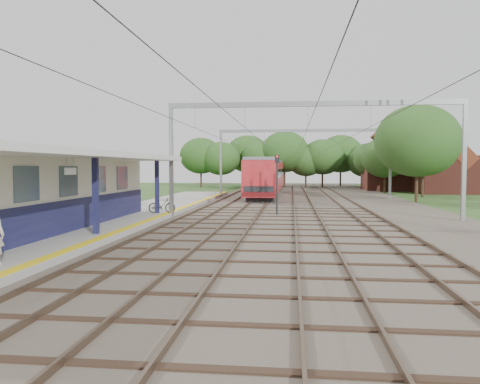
{
  "coord_description": "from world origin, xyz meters",
  "views": [
    {
      "loc": [
        2.28,
        -12.78,
        3.15
      ],
      "look_at": [
        -0.93,
        16.23,
        1.6
      ],
      "focal_mm": 35.0,
      "sensor_mm": 36.0,
      "label": 1
    }
  ],
  "objects": [
    {
      "name": "train",
      "position": [
        -0.5,
        45.34,
        2.19
      ],
      "size": [
        3.0,
        37.37,
        3.94
      ],
      "color": "black",
      "rests_on": "ballast_bed"
    },
    {
      "name": "tree_band",
      "position": [
        3.84,
        57.12,
        4.92
      ],
      "size": [
        31.72,
        30.88,
        8.82
      ],
      "color": "#382619",
      "rests_on": "ground"
    },
    {
      "name": "bicycle",
      "position": [
        -5.6,
        15.0,
        0.84
      ],
      "size": [
        1.69,
        0.89,
        0.98
      ],
      "primitive_type": "imported",
      "rotation": [
        0.0,
        0.0,
        1.85
      ],
      "color": "black",
      "rests_on": "platform"
    },
    {
      "name": "station_building",
      "position": [
        -8.88,
        7.0,
        2.04
      ],
      "size": [
        3.41,
        18.0,
        3.4
      ],
      "color": "beige",
      "rests_on": "platform"
    },
    {
      "name": "signal_post",
      "position": [
        1.35,
        17.11,
        2.38
      ],
      "size": [
        0.29,
        0.27,
        3.93
      ],
      "rotation": [
        0.0,
        0.0,
        -0.19
      ],
      "color": "black",
      "rests_on": "ground"
    },
    {
      "name": "catenary_system",
      "position": [
        3.39,
        25.28,
        5.51
      ],
      "size": [
        17.22,
        88.0,
        7.0
      ],
      "color": "gray",
      "rests_on": "ground"
    },
    {
      "name": "yellow_stripe",
      "position": [
        -5.25,
        14.0,
        0.35
      ],
      "size": [
        0.45,
        52.0,
        0.01
      ],
      "primitive_type": "cube",
      "color": "yellow",
      "rests_on": "platform"
    },
    {
      "name": "house_near",
      "position": [
        21.0,
        46.0,
        2.99
      ],
      "size": [
        7.0,
        6.12,
        7.89
      ],
      "color": "brown",
      "rests_on": "ground"
    },
    {
      "name": "platform",
      "position": [
        -7.5,
        14.0,
        0.17
      ],
      "size": [
        5.0,
        52.0,
        0.35
      ],
      "primitive_type": "cube",
      "color": "gray",
      "rests_on": "ground"
    },
    {
      "name": "canopy",
      "position": [
        -7.77,
        6.0,
        3.64
      ],
      "size": [
        6.4,
        20.0,
        3.44
      ],
      "color": "#13143B",
      "rests_on": "platform"
    },
    {
      "name": "ground",
      "position": [
        0.0,
        0.0,
        0.0
      ],
      "size": [
        160.0,
        160.0,
        0.0
      ],
      "primitive_type": "plane",
      "color": "#2D4C1E",
      "rests_on": "ground"
    },
    {
      "name": "rail_tracks",
      "position": [
        1.5,
        30.0,
        0.18
      ],
      "size": [
        11.8,
        88.0,
        0.15
      ],
      "color": "brown",
      "rests_on": "ballast_bed"
    },
    {
      "name": "ballast_bed",
      "position": [
        4.0,
        30.0,
        0.05
      ],
      "size": [
        18.0,
        90.0,
        0.1
      ],
      "primitive_type": "cube",
      "color": "#473D33",
      "rests_on": "ground"
    },
    {
      "name": "house_far",
      "position": [
        16.0,
        52.0,
        3.23
      ],
      "size": [
        8.0,
        6.12,
        8.66
      ],
      "color": "brown",
      "rests_on": "ground"
    }
  ]
}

